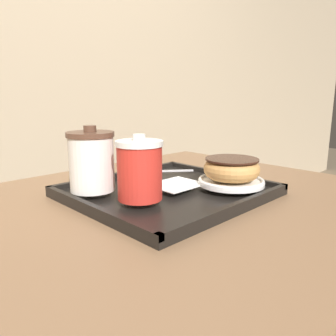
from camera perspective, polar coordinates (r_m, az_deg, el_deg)
cafe_table at (r=0.83m, az=2.48°, el=-16.58°), size 0.91×0.82×0.74m
serving_tray at (r=0.75m, az=0.00°, el=-4.24°), size 0.41×0.37×0.02m
napkin_paper at (r=0.75m, az=1.42°, el=-2.87°), size 0.11×0.10×0.00m
coffee_cup_front at (r=0.63m, az=-4.96°, el=-0.28°), size 0.09×0.09×0.13m
coffee_cup_rear at (r=0.71m, az=-13.17°, el=1.20°), size 0.10×0.10×0.14m
plate_with_chocolate_donut at (r=0.76m, az=10.92°, el=-2.31°), size 0.15×0.15×0.01m
donut_chocolate_glazed at (r=0.76m, az=11.01°, el=-0.06°), size 0.13×0.13×0.05m
spoon at (r=0.87m, az=-3.49°, el=-0.43°), size 0.14×0.12×0.01m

